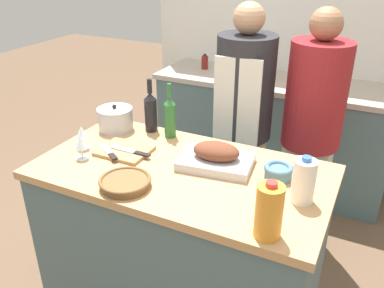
{
  "coord_description": "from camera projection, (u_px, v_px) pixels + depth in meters",
  "views": [
    {
      "loc": [
        0.79,
        -1.49,
        1.9
      ],
      "look_at": [
        0.0,
        0.11,
        1.02
      ],
      "focal_mm": 38.0,
      "sensor_mm": 36.0,
      "label": 1
    }
  ],
  "objects": [
    {
      "name": "mixing_bowl",
      "position": [
        278.0,
        171.0,
        1.83
      ],
      "size": [
        0.13,
        0.13,
        0.07
      ],
      "color": "slate",
      "rests_on": "kitchen_island"
    },
    {
      "name": "wine_bottle_dark",
      "position": [
        170.0,
        116.0,
        2.21
      ],
      "size": [
        0.06,
        0.06,
        0.3
      ],
      "color": "#28662D",
      "rests_on": "kitchen_island"
    },
    {
      "name": "roasting_pan",
      "position": [
        216.0,
        157.0,
        1.94
      ],
      "size": [
        0.37,
        0.28,
        0.12
      ],
      "color": "#BCBCC1",
      "rests_on": "kitchen_island"
    },
    {
      "name": "person_cook_guest",
      "position": [
        311.0,
        128.0,
        2.5
      ],
      "size": [
        0.36,
        0.36,
        1.6
      ],
      "rotation": [
        0.0,
        0.0,
        -0.04
      ],
      "color": "beige",
      "rests_on": "ground_plane"
    },
    {
      "name": "milk_jug",
      "position": [
        304.0,
        181.0,
        1.65
      ],
      "size": [
        0.1,
        0.1,
        0.21
      ],
      "color": "white",
      "rests_on": "kitchen_island"
    },
    {
      "name": "wicker_basket",
      "position": [
        125.0,
        182.0,
        1.78
      ],
      "size": [
        0.23,
        0.23,
        0.04
      ],
      "color": "brown",
      "rests_on": "kitchen_island"
    },
    {
      "name": "stock_pot",
      "position": [
        115.0,
        119.0,
        2.32
      ],
      "size": [
        0.2,
        0.2,
        0.15
      ],
      "color": "#B7B7BC",
      "rests_on": "kitchen_island"
    },
    {
      "name": "condiment_bottle_short",
      "position": [
        319.0,
        82.0,
        2.96
      ],
      "size": [
        0.06,
        0.06,
        0.16
      ],
      "color": "#B28E2D",
      "rests_on": "back_counter"
    },
    {
      "name": "stand_mixer",
      "position": [
        255.0,
        65.0,
        3.19
      ],
      "size": [
        0.18,
        0.14,
        0.3
      ],
      "color": "silver",
      "rests_on": "back_counter"
    },
    {
      "name": "back_counter",
      "position": [
        270.0,
        132.0,
        3.45
      ],
      "size": [
        1.93,
        0.6,
        0.92
      ],
      "color": "#4C666B",
      "rests_on": "ground_plane"
    },
    {
      "name": "person_cook_aproned",
      "position": [
        243.0,
        120.0,
        2.6
      ],
      "size": [
        0.36,
        0.37,
        1.61
      ],
      "rotation": [
        0.0,
        0.0,
        0.06
      ],
      "color": "beige",
      "rests_on": "ground_plane"
    },
    {
      "name": "kitchen_island",
      "position": [
        183.0,
        245.0,
        2.14
      ],
      "size": [
        1.4,
        0.75,
        0.94
      ],
      "color": "#4C666B",
      "rests_on": "ground_plane"
    },
    {
      "name": "knife_paring",
      "position": [
        110.0,
        153.0,
        2.04
      ],
      "size": [
        0.16,
        0.12,
        0.01
      ],
      "color": "#B7B7BC",
      "rests_on": "cutting_board"
    },
    {
      "name": "condiment_bottle_extra",
      "position": [
        329.0,
        77.0,
        2.98
      ],
      "size": [
        0.05,
        0.05,
        0.21
      ],
      "color": "#B28E2D",
      "rests_on": "back_counter"
    },
    {
      "name": "cutting_board",
      "position": [
        124.0,
        151.0,
        2.08
      ],
      "size": [
        0.26,
        0.21,
        0.02
      ],
      "color": "#AD7F51",
      "rests_on": "kitchen_island"
    },
    {
      "name": "wine_glass_right",
      "position": [
        81.0,
        143.0,
        1.99
      ],
      "size": [
        0.07,
        0.07,
        0.12
      ],
      "color": "silver",
      "rests_on": "kitchen_island"
    },
    {
      "name": "knife_chef",
      "position": [
        132.0,
        151.0,
        2.05
      ],
      "size": [
        0.23,
        0.03,
        0.01
      ],
      "color": "#B7B7BC",
      "rests_on": "cutting_board"
    },
    {
      "name": "juice_jug",
      "position": [
        269.0,
        211.0,
        1.44
      ],
      "size": [
        0.1,
        0.1,
        0.23
      ],
      "color": "orange",
      "rests_on": "kitchen_island"
    },
    {
      "name": "wine_glass_left",
      "position": [
        82.0,
        133.0,
        2.08
      ],
      "size": [
        0.07,
        0.07,
        0.13
      ],
      "color": "silver",
      "rests_on": "kitchen_island"
    },
    {
      "name": "wine_bottle_green",
      "position": [
        151.0,
        111.0,
        2.28
      ],
      "size": [
        0.07,
        0.07,
        0.3
      ],
      "color": "black",
      "rests_on": "kitchen_island"
    },
    {
      "name": "back_wall",
      "position": [
        291.0,
        27.0,
        3.37
      ],
      "size": [
        2.43,
        0.1,
        2.55
      ],
      "color": "silver",
      "rests_on": "ground_plane"
    },
    {
      "name": "condiment_bottle_tall",
      "position": [
        205.0,
        62.0,
        3.51
      ],
      "size": [
        0.06,
        0.06,
        0.13
      ],
      "color": "maroon",
      "rests_on": "back_counter"
    }
  ]
}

